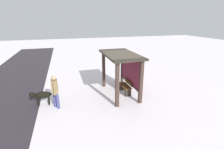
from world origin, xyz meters
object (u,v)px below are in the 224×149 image
Objects in this scene: bench_left_inside at (126,87)px; dog at (41,95)px; bus_shelter at (123,64)px; person_walking at (55,89)px.

dog is at bearing -88.57° from bench_left_inside.
dog is (0.11, -4.37, -1.24)m from bus_shelter.
person_walking is at bearing 57.42° from dog.
bus_shelter is 4.55m from dog.
dog is at bearing -122.58° from person_walking.
person_walking is at bearing -81.59° from bench_left_inside.
bench_left_inside is 4.55m from dog.
bus_shelter is at bearing -90.00° from bench_left_inside.
bus_shelter is 1.87× the size of person_walking.
person_walking is (0.57, -3.66, -0.80)m from bus_shelter.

